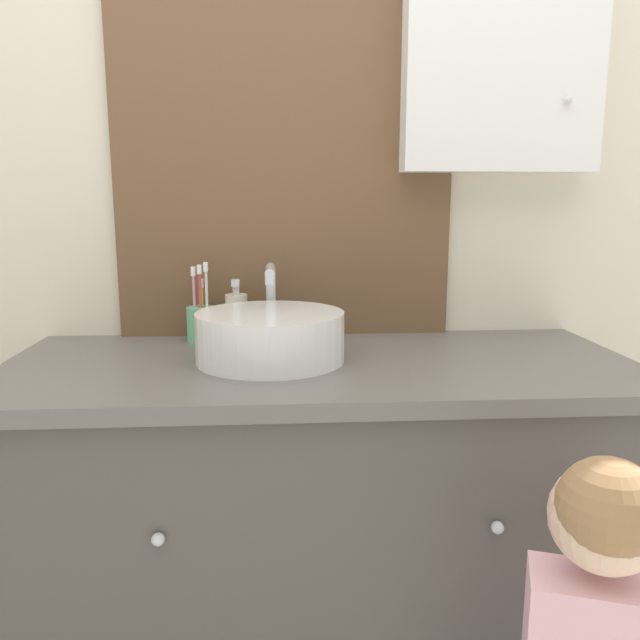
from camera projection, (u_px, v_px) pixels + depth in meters
name	position (u px, v px, depth m)	size (l,w,h in m)	color
wall_back	(321.00, 188.00, 1.61)	(3.20, 0.18, 2.50)	beige
vanity_counter	(320.00, 546.00, 1.45)	(1.38, 0.60, 0.90)	#4C4742
sink_basin	(271.00, 335.00, 1.36)	(0.32, 0.38, 0.20)	white
toothbrush_holder	(201.00, 321.00, 1.54)	(0.07, 0.07, 0.20)	#66B27F
soap_dispenser	(237.00, 317.00, 1.55)	(0.05, 0.05, 0.16)	beige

